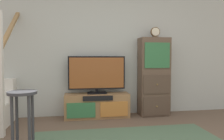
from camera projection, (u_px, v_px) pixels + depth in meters
name	position (u px, v px, depth m)	size (l,w,h in m)	color
back_wall	(110.00, 48.00, 4.28)	(6.40, 0.12, 2.70)	#B2B7B2
media_console	(97.00, 106.00, 4.03)	(1.22, 0.38, 0.46)	#997047
television	(97.00, 74.00, 4.02)	(1.08, 0.22, 0.71)	black
side_cabinet	(154.00, 77.00, 4.19)	(0.58, 0.38, 1.53)	brown
desk_clock	(155.00, 32.00, 4.13)	(0.18, 0.08, 0.21)	#4C3823
bar_stool_near	(23.00, 107.00, 2.53)	(0.34, 0.34, 0.74)	#333338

